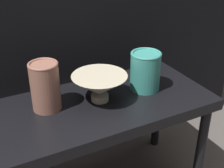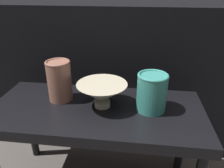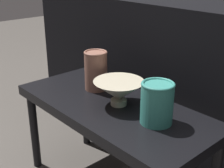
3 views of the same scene
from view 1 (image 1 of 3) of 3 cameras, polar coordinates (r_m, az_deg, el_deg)
table at (r=1.09m, az=-2.92°, el=-5.73°), size 0.81×0.37×0.41m
couch_backdrop at (r=1.49m, az=-10.93°, el=4.13°), size 1.77×0.50×0.75m
bowl at (r=1.05m, az=-2.28°, el=-0.28°), size 0.19×0.19×0.10m
vase_textured_left at (r=1.01m, az=-12.12°, el=-0.30°), size 0.10×0.10×0.16m
vase_colorful_right at (r=1.12m, az=6.11°, el=2.50°), size 0.11×0.11×0.14m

